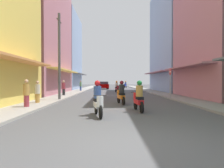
{
  "coord_description": "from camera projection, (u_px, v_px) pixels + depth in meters",
  "views": [
    {
      "loc": [
        -0.68,
        -4.58,
        1.55
      ],
      "look_at": [
        -0.37,
        21.94,
        1.14
      ],
      "focal_mm": 30.43,
      "sensor_mm": 36.0,
      "label": 1
    }
  ],
  "objects": [
    {
      "name": "building_right_far",
      "position": [
        179.0,
        39.0,
        27.86
      ],
      "size": [
        7.05,
        11.91,
        15.57
      ],
      "color": "#8CA5CC",
      "rests_on": "ground"
    },
    {
      "name": "building_left_mid",
      "position": [
        36.0,
        36.0,
        22.61
      ],
      "size": [
        7.05,
        12.11,
        13.98
      ],
      "color": "#B7727F",
      "rests_on": "ground"
    },
    {
      "name": "sidewalk_left",
      "position": [
        77.0,
        91.0,
        27.71
      ],
      "size": [
        2.07,
        62.33,
        0.12
      ],
      "primitive_type": "cube",
      "color": "#9E9991",
      "rests_on": "ground"
    },
    {
      "name": "pedestrian_far",
      "position": [
        64.0,
        88.0,
        19.19
      ],
      "size": [
        0.34,
        0.34,
        1.6
      ],
      "color": "#262628",
      "rests_on": "ground"
    },
    {
      "name": "building_left_far",
      "position": [
        61.0,
        53.0,
        34.19
      ],
      "size": [
        7.05,
        10.33,
        13.39
      ],
      "color": "#8CA5CC",
      "rests_on": "ground"
    },
    {
      "name": "motorbike_maroon",
      "position": [
        117.0,
        87.0,
        25.52
      ],
      "size": [
        0.64,
        1.78,
        1.58
      ],
      "color": "black",
      "rests_on": "ground"
    },
    {
      "name": "pedestrian_midway",
      "position": [
        81.0,
        86.0,
        28.27
      ],
      "size": [
        0.34,
        0.34,
        1.63
      ],
      "color": "#334C8C",
      "rests_on": "ground"
    },
    {
      "name": "utility_pole",
      "position": [
        59.0,
        56.0,
        14.89
      ],
      "size": [
        0.2,
        1.2,
        6.87
      ],
      "color": "#4C4C4F",
      "rests_on": "ground"
    },
    {
      "name": "motorbike_white",
      "position": [
        98.0,
        100.0,
        8.35
      ],
      "size": [
        0.64,
        1.78,
        1.58
      ],
      "color": "black",
      "rests_on": "ground"
    },
    {
      "name": "sidewalk_right",
      "position": [
        151.0,
        91.0,
        27.84
      ],
      "size": [
        2.07,
        62.33,
        0.12
      ],
      "primitive_type": "cube",
      "color": "gray",
      "rests_on": "ground"
    },
    {
      "name": "motorbike_red",
      "position": [
        138.0,
        98.0,
        9.67
      ],
      "size": [
        0.55,
        1.81,
        1.58
      ],
      "color": "black",
      "rests_on": "ground"
    },
    {
      "name": "motorbike_orange",
      "position": [
        121.0,
        94.0,
        12.68
      ],
      "size": [
        0.62,
        1.79,
        1.58
      ],
      "color": "black",
      "rests_on": "ground"
    },
    {
      "name": "motorbike_blue",
      "position": [
        125.0,
        85.0,
        43.26
      ],
      "size": [
        0.77,
        1.74,
        1.58
      ],
      "color": "black",
      "rests_on": "ground"
    },
    {
      "name": "street_sign_no_entry",
      "position": [
        170.0,
        79.0,
        16.38
      ],
      "size": [
        0.07,
        0.6,
        2.65
      ],
      "color": "gray",
      "rests_on": "ground"
    },
    {
      "name": "pedestrian_foreground",
      "position": [
        27.0,
        94.0,
        10.55
      ],
      "size": [
        0.34,
        0.34,
        1.64
      ],
      "color": "#99333F",
      "rests_on": "ground"
    },
    {
      "name": "pedestrian_crossing",
      "position": [
        38.0,
        93.0,
        12.51
      ],
      "size": [
        0.34,
        0.34,
        1.58
      ],
      "color": "#BF8C3F",
      "rests_on": "ground"
    },
    {
      "name": "ground_plane",
      "position": [
        114.0,
        92.0,
        27.78
      ],
      "size": [
        119.53,
        119.53,
        0.0
      ],
      "primitive_type": "plane",
      "color": "#4C4C4F"
    },
    {
      "name": "parked_car",
      "position": [
        104.0,
        85.0,
        36.82
      ],
      "size": [
        2.13,
        4.25,
        1.45
      ],
      "color": "#8C0000",
      "rests_on": "ground"
    }
  ]
}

